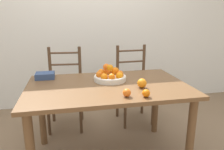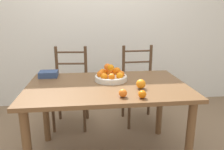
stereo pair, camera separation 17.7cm
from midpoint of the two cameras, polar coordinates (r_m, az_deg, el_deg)
The scene contains 9 objects.
wall_back at distance 3.44m, azimuth -2.21°, elevation 13.62°, with size 8.00×0.06×2.60m.
dining_table at distance 2.07m, azimuth 1.21°, elevation -5.36°, with size 1.48×0.94×0.78m.
fruit_bowl at distance 2.16m, azimuth 2.02°, elevation -0.20°, with size 0.32×0.32×0.16m.
orange_loose_0 at distance 1.73m, azimuth 5.80°, elevation -4.77°, with size 0.07×0.07×0.07m.
orange_loose_1 at distance 1.73m, azimuth 10.84°, elevation -5.00°, with size 0.06×0.06×0.06m.
orange_loose_2 at distance 1.95m, azimuth 10.15°, elevation -2.36°, with size 0.08×0.08×0.08m.
chair_left at distance 2.85m, azimuth -9.00°, elevation -3.63°, with size 0.45×0.44×1.02m.
chair_right at distance 2.94m, azimuth 8.88°, elevation -2.97°, with size 0.44×0.42×1.02m.
book_stack at distance 2.35m, azimuth -14.22°, elevation 0.22°, with size 0.19×0.15×0.06m.
Camera 2 is at (-0.18, -1.93, 1.40)m, focal length 35.00 mm.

